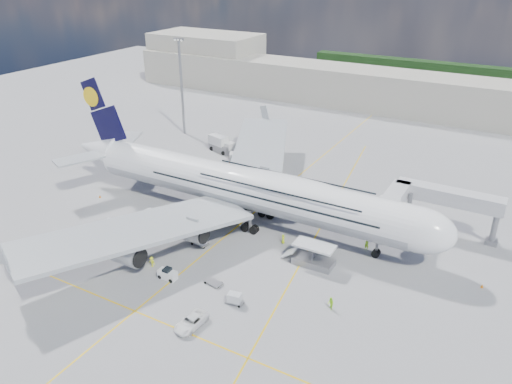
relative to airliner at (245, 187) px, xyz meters
The scene contains 31 objects.
ground 12.13m from the airliner, 91.49° to the right, with size 300.00×300.00×0.00m, color gray.
taxi_line_main 12.13m from the airliner, 91.49° to the right, with size 0.25×220.00×0.01m, color #E1B10B.
taxi_line_cross 30.78m from the airliner, 90.50° to the right, with size 120.00×0.25×0.01m, color #E1B10B.
taxi_line_diag 15.36m from the airliner, ahead, with size 0.25×100.00×0.01m, color #E1B10B.
airliner is the anchor object (origin of this frame).
jet_bridge 31.50m from the airliner, 20.31° to the left, with size 18.80×12.10×8.50m.
cargo_loader 18.87m from the airliner, 23.23° to the right, with size 8.53×3.20×3.67m.
light_mast 53.72m from the airliner, 139.00° to the left, with size 3.00×0.70×25.50m.
terminal 85.00m from the airliner, 90.18° to the left, with size 180.00×16.00×12.00m, color #B2AD9E.
hangar 114.20m from the airliner, 127.98° to the left, with size 40.00×22.00×18.00m, color #B2AD9E.
dolly_row_a 18.99m from the airliner, 145.78° to the right, with size 3.26×1.99×1.96m.
dolly_row_b 18.51m from the airliner, 150.32° to the right, with size 3.60×2.40×2.10m.
dolly_row_c 12.89m from the airliner, 102.37° to the right, with size 3.27×2.18×1.91m.
dolly_back 24.97m from the airliner, 144.06° to the right, with size 3.08×2.27×1.74m.
dolly_nose_far 25.03m from the airliner, 63.28° to the right, with size 2.78×1.81×1.64m.
dolly_nose_near 21.23m from the airliner, 73.47° to the right, with size 3.02×2.02×0.41m.
baggage_tug 22.50m from the airliner, 92.91° to the right, with size 2.98×1.43×1.85m.
catering_truck_inner 24.46m from the airliner, 121.85° to the left, with size 7.47×5.28×4.11m.
catering_truck_outer 36.91m from the airliner, 130.18° to the left, with size 7.39×4.27×4.14m.
service_van 30.54m from the airliner, 73.59° to the right, with size 2.43×5.28×1.47m, color white.
crew_nose 23.51m from the airliner, ahead, with size 0.70×0.46×1.91m, color #9EF319.
crew_loader 28.98m from the airliner, 34.96° to the right, with size 0.94×0.74×1.94m, color #99EE19.
crew_wing 12.95m from the airliner, 135.82° to the right, with size 1.08×0.45×1.84m, color #D0EA18.
crew_van 11.90m from the airliner, 20.83° to the right, with size 0.80×0.52×1.64m, color #DDFE1A.
crew_tug 21.79m from the airliner, 104.73° to the right, with size 1.14×0.65×1.76m, color #F0FF1A.
cone_nose 41.60m from the airliner, ahead, with size 0.44×0.44×0.57m.
cone_wing_left_inner 11.77m from the airliner, 109.42° to the left, with size 0.46×0.46×0.58m.
cone_wing_left_outer 35.20m from the airliner, 112.06° to the left, with size 0.39×0.39×0.50m.
cone_wing_right_inner 17.66m from the airliner, 130.83° to the right, with size 0.43×0.43×0.55m.
cone_wing_right_outer 33.34m from the airliner, 120.55° to the right, with size 0.42×0.42×0.53m.
cone_tail 32.18m from the airliner, 168.79° to the right, with size 0.45×0.45×0.58m.
Camera 1 is at (41.85, -59.96, 44.85)m, focal length 35.00 mm.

